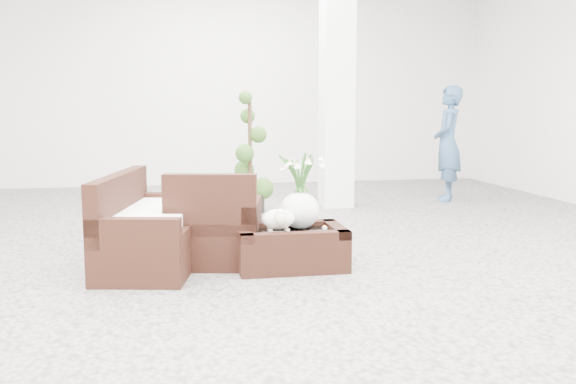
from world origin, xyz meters
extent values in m
plane|color=gray|center=(0.00, 0.00, 0.00)|extent=(11.00, 11.00, 0.00)
cube|color=white|center=(1.20, 2.80, 1.75)|extent=(0.40, 0.40, 3.50)
cube|color=#33170F|center=(-0.01, -0.27, 0.16)|extent=(0.90, 0.60, 0.31)
ellipsoid|color=white|center=(-0.13, -0.37, 0.42)|extent=(0.28, 0.23, 0.21)
cylinder|color=white|center=(0.29, -0.25, 0.33)|extent=(0.04, 0.04, 0.03)
cube|color=#33170F|center=(-0.62, 0.01, 0.40)|extent=(0.89, 0.87, 0.81)
cube|color=#33170F|center=(-1.13, 0.02, 0.39)|extent=(1.00, 1.59, 0.79)
imported|color=#345175|center=(2.90, 3.03, 0.81)|extent=(0.60, 0.70, 1.63)
camera|label=1|loc=(-0.99, -5.38, 1.37)|focal=39.42mm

